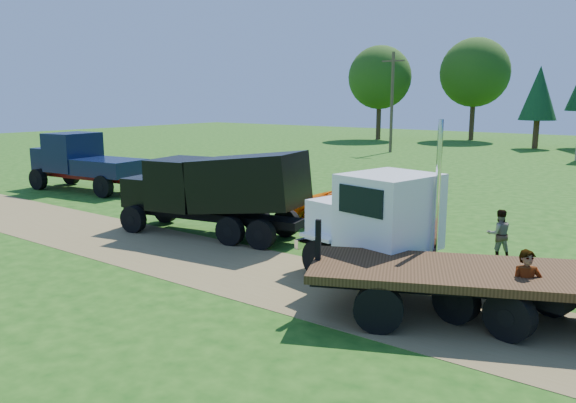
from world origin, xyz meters
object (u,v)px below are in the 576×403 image
Objects in this scene: flatbed_trailer at (503,283)px; white_semi_tractor at (390,229)px; navy_truck at (82,161)px; spectator_a at (526,291)px; orange_pickup at (359,209)px; black_dump_truck at (216,188)px.

white_semi_tractor is at bearing 139.20° from flatbed_trailer.
flatbed_trailer is (23.87, -5.05, -0.65)m from navy_truck.
white_semi_tractor reaches higher than navy_truck.
navy_truck is 4.02× the size of spectator_a.
spectator_a is at bearing -39.90° from flatbed_trailer.
spectator_a is (0.53, -0.14, -0.03)m from flatbed_trailer.
orange_pickup is 10.27m from spectator_a.
orange_pickup is at bearing -2.14° from navy_truck.
navy_truck is 1.46× the size of orange_pickup.
white_semi_tractor is 1.51× the size of orange_pickup.
flatbed_trailer is (10.82, -2.04, -0.82)m from black_dump_truck.
navy_truck reaches higher than spectator_a.
orange_pickup is 0.57× the size of flatbed_trailer.
navy_truck is at bearing 143.15° from flatbed_trailer.
navy_truck is at bearing 137.71° from spectator_a.
navy_truck is 24.41m from flatbed_trailer.
navy_truck is 0.82× the size of flatbed_trailer.
white_semi_tractor is at bearing -18.26° from navy_truck.
spectator_a is at bearing -22.02° from black_dump_truck.
navy_truck is 16.60m from orange_pickup.
flatbed_trailer is at bearing -4.34° from white_semi_tractor.
flatbed_trailer is (3.27, -0.93, -0.59)m from white_semi_tractor.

